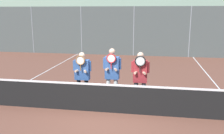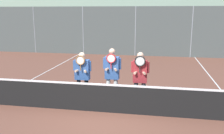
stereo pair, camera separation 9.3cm
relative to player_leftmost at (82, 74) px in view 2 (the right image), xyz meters
name	(u,v)px [view 2 (the right image)]	position (x,y,z in m)	size (l,w,h in m)	color
ground_plane	(105,112)	(0.88, -0.61, -1.03)	(120.00, 120.00, 0.00)	brown
hill_distant	(151,24)	(0.88, 54.17, -1.03)	(128.58, 71.43, 25.00)	slate
clubhouse_building	(144,25)	(1.02, 17.25, 0.69)	(17.64, 5.50, 3.40)	tan
fence_back	(135,31)	(0.88, 9.60, 0.65)	(22.34, 0.06, 3.35)	gray
tennis_net	(105,98)	(0.88, -0.61, -0.56)	(10.81, 0.09, 1.00)	gray
court_line_left_sideline	(31,80)	(-3.14, 2.39, -1.02)	(0.05, 16.00, 0.01)	white
court_line_right_sideline	(221,90)	(4.90, 2.39, -1.02)	(0.05, 16.00, 0.01)	white
player_leftmost	(82,74)	(0.00, 0.00, 0.00)	(0.61, 0.34, 1.73)	black
player_center_left	(112,73)	(0.99, 0.00, 0.07)	(0.58, 0.34, 1.88)	white
player_center_right	(140,76)	(1.88, -0.12, 0.04)	(0.56, 0.34, 1.80)	#56565B
car_far_left	(57,37)	(-5.94, 12.32, -0.10)	(4.13, 2.07, 1.84)	#B2B7BC
car_left_of_center	(115,38)	(-0.98, 12.19, -0.13)	(4.40, 1.94, 1.75)	#285638
car_center	(179,39)	(4.01, 12.51, -0.13)	(4.20, 1.92, 1.76)	slate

